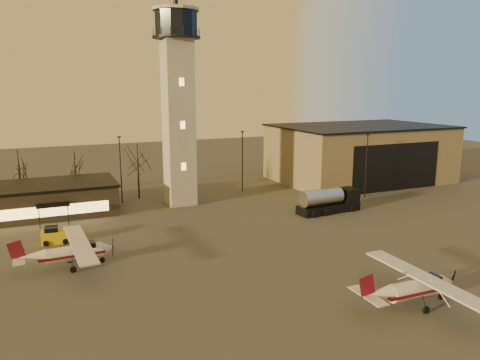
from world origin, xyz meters
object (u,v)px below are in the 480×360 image
object	(u,v)px
cessna_rear	(76,255)
service_cart	(55,237)
control_tower	(178,94)
terminal	(20,201)
fuel_truck	(328,203)
hangar	(359,153)
cessna_front	(419,291)

from	to	relation	value
cessna_rear	service_cart	bearing A→B (deg)	97.91
control_tower	terminal	size ratio (longest dim) A/B	1.28
control_tower	fuel_truck	bearing A→B (deg)	-36.65
service_cart	fuel_truck	bearing A→B (deg)	2.50
fuel_truck	terminal	bearing A→B (deg)	155.14
hangar	fuel_truck	size ratio (longest dim) A/B	3.21
cessna_rear	control_tower	bearing A→B (deg)	47.79
control_tower	service_cart	distance (m)	26.63
control_tower	cessna_rear	size ratio (longest dim) A/B	2.57
service_cart	cessna_front	bearing A→B (deg)	-42.27
control_tower	service_cart	size ratio (longest dim) A/B	10.28
cessna_rear	fuel_truck	world-z (taller)	cessna_rear
hangar	terminal	xyz separation A→B (m)	(-57.99, -2.00, -3.00)
cessna_front	cessna_rear	xyz separation A→B (m)	(-24.67, 19.83, 0.01)
control_tower	hangar	bearing A→B (deg)	6.31
fuel_truck	service_cart	size ratio (longest dim) A/B	3.00
terminal	cessna_rear	world-z (taller)	terminal
terminal	cessna_front	size ratio (longest dim) A/B	2.02
cessna_rear	service_cart	world-z (taller)	cessna_rear
cessna_rear	fuel_truck	distance (m)	34.96
hangar	cessna_front	distance (m)	52.17
hangar	terminal	size ratio (longest dim) A/B	1.20
hangar	service_cart	distance (m)	56.57
service_cart	control_tower	bearing A→B (deg)	37.40
cessna_front	service_cart	size ratio (longest dim) A/B	3.97
control_tower	fuel_truck	world-z (taller)	control_tower
hangar	service_cart	bearing A→B (deg)	-163.96
cessna_rear	hangar	bearing A→B (deg)	22.04
hangar	terminal	world-z (taller)	hangar
cessna_front	fuel_truck	distance (m)	28.44
cessna_front	service_cart	distance (m)	38.55
cessna_rear	service_cart	xyz separation A→B (m)	(-1.54, 8.43, -0.46)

